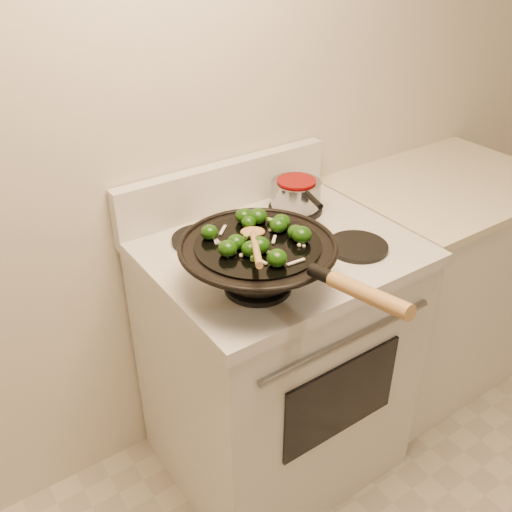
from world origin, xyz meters
TOP-DOWN VIEW (x-y plane):
  - stove at (-0.11, 1.17)m, footprint 0.78×0.67m
  - counter_unit at (0.70, 1.20)m, footprint 0.81×0.62m
  - wok at (-0.29, 1.01)m, footprint 0.41×0.68m
  - stirfry at (-0.28, 1.03)m, footprint 0.24×0.27m
  - wooden_spoon at (-0.32, 1.00)m, footprint 0.19×0.27m
  - saucepan at (0.06, 1.32)m, footprint 0.16×0.26m

SIDE VIEW (x-z plane):
  - counter_unit at x=0.70m, z-range 0.00..0.91m
  - stove at x=-0.11m, z-range -0.07..1.01m
  - saucepan at x=0.06m, z-range 0.93..1.03m
  - wok at x=-0.29m, z-range 0.90..1.10m
  - stirfry at x=-0.28m, z-range 1.05..1.10m
  - wooden_spoon at x=-0.32m, z-range 1.04..1.13m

